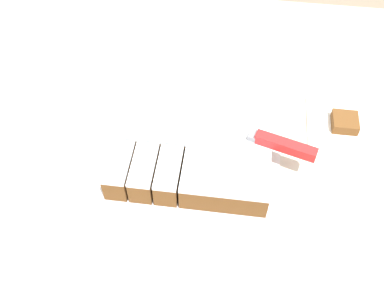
% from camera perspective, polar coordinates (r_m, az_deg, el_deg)
% --- Properties ---
extents(ground_plane, '(8.00, 8.00, 0.00)m').
position_cam_1_polar(ground_plane, '(1.77, -1.71, -17.78)').
color(ground_plane, '#7F705B').
extents(countertop, '(1.40, 1.10, 0.90)m').
position_cam_1_polar(countertop, '(1.36, -2.16, -11.24)').
color(countertop, beige).
rests_on(countertop, ground_plane).
extents(cake_board, '(0.37, 0.32, 0.01)m').
position_cam_1_polar(cake_board, '(0.96, -0.00, -1.26)').
color(cake_board, silver).
rests_on(cake_board, countertop).
extents(cake, '(0.32, 0.27, 0.06)m').
position_cam_1_polar(cake, '(0.93, 0.16, 0.08)').
color(cake, brown).
rests_on(cake, cake_board).
extents(knife, '(0.35, 0.12, 0.02)m').
position_cam_1_polar(knife, '(0.90, 9.40, 0.50)').
color(knife, silver).
rests_on(knife, cake).
extents(paper_napkin, '(0.16, 0.16, 0.01)m').
position_cam_1_polar(paper_napkin, '(1.06, 18.64, 2.12)').
color(paper_napkin, white).
rests_on(paper_napkin, countertop).
extents(brownie, '(0.06, 0.06, 0.02)m').
position_cam_1_polar(brownie, '(1.05, 18.84, 2.64)').
color(brownie, brown).
rests_on(brownie, paper_napkin).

